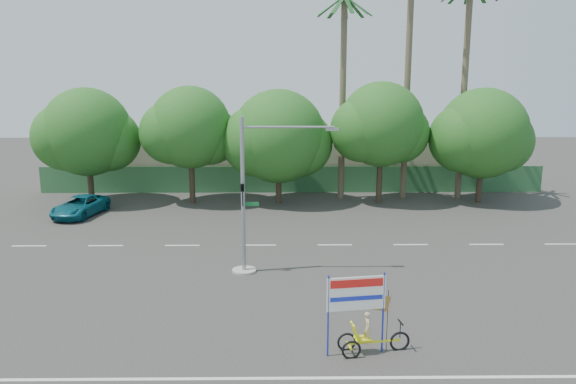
{
  "coord_description": "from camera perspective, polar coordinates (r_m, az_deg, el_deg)",
  "views": [
    {
      "loc": [
        -0.79,
        -20.22,
        8.75
      ],
      "look_at": [
        -0.5,
        4.9,
        3.5
      ],
      "focal_mm": 35.0,
      "sensor_mm": 36.0,
      "label": 1
    }
  ],
  "objects": [
    {
      "name": "trike_billboard",
      "position": [
        18.41,
        7.7,
        -12.87
      ],
      "size": [
        2.76,
        0.84,
        2.73
      ],
      "rotation": [
        0.0,
        0.0,
        0.15
      ],
      "color": "black",
      "rests_on": "ground"
    },
    {
      "name": "tree_far_left",
      "position": [
        40.65,
        -19.79,
        5.48
      ],
      "size": [
        7.14,
        6.0,
        7.96
      ],
      "color": "#473828",
      "rests_on": "ground"
    },
    {
      "name": "building_left",
      "position": [
        47.61,
        -11.83,
        3.4
      ],
      "size": [
        12.0,
        8.0,
        4.0
      ],
      "primitive_type": "cube",
      "color": "beige",
      "rests_on": "ground"
    },
    {
      "name": "palm_mid",
      "position": [
        41.73,
        17.59,
        12.16
      ],
      "size": [
        3.73,
        3.79,
        15.45
      ],
      "color": "#70604C",
      "rests_on": "ground"
    },
    {
      "name": "tree_right",
      "position": [
        38.97,
        9.36,
        6.48
      ],
      "size": [
        6.9,
        5.8,
        8.36
      ],
      "color": "#473828",
      "rests_on": "ground"
    },
    {
      "name": "palm_tall",
      "position": [
        40.71,
        12.17,
        13.96
      ],
      "size": [
        3.73,
        3.79,
        17.45
      ],
      "color": "#70604C",
      "rests_on": "ground"
    },
    {
      "name": "ground",
      "position": [
        22.04,
        1.47,
        -11.58
      ],
      "size": [
        120.0,
        120.0,
        0.0
      ],
      "primitive_type": "plane",
      "color": "#33302D",
      "rests_on": "ground"
    },
    {
      "name": "palm_short",
      "position": [
        39.95,
        5.62,
        11.91
      ],
      "size": [
        3.73,
        3.79,
        14.45
      ],
      "color": "#70604C",
      "rests_on": "ground"
    },
    {
      "name": "tree_left",
      "position": [
        38.9,
        -9.97,
        6.18
      ],
      "size": [
        6.66,
        5.6,
        8.07
      ],
      "color": "#473828",
      "rests_on": "ground"
    },
    {
      "name": "tree_center",
      "position": [
        38.46,
        -1.05,
        5.41
      ],
      "size": [
        7.62,
        6.4,
        7.85
      ],
      "color": "#473828",
      "rests_on": "ground"
    },
    {
      "name": "traffic_signal",
      "position": [
        24.93,
        -3.88,
        -1.75
      ],
      "size": [
        4.72,
        1.1,
        7.0
      ],
      "color": "gray",
      "rests_on": "ground"
    },
    {
      "name": "fence",
      "position": [
        42.44,
        0.41,
        1.28
      ],
      "size": [
        38.0,
        0.08,
        2.0
      ],
      "primitive_type": "cube",
      "color": "#336B3D",
      "rests_on": "ground"
    },
    {
      "name": "building_right",
      "position": [
        47.55,
        10.01,
        3.22
      ],
      "size": [
        14.0,
        8.0,
        3.6
      ],
      "primitive_type": "cube",
      "color": "beige",
      "rests_on": "ground"
    },
    {
      "name": "tree_far_right",
      "position": [
        40.82,
        19.1,
        5.39
      ],
      "size": [
        7.38,
        6.2,
        7.94
      ],
      "color": "#473828",
      "rests_on": "ground"
    },
    {
      "name": "pickup_truck",
      "position": [
        37.81,
        -20.37,
        -1.35
      ],
      "size": [
        2.94,
        4.86,
        1.26
      ],
      "primitive_type": "imported",
      "rotation": [
        0.0,
        0.0,
        -0.2
      ],
      "color": "#0F5E6F",
      "rests_on": "ground"
    }
  ]
}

